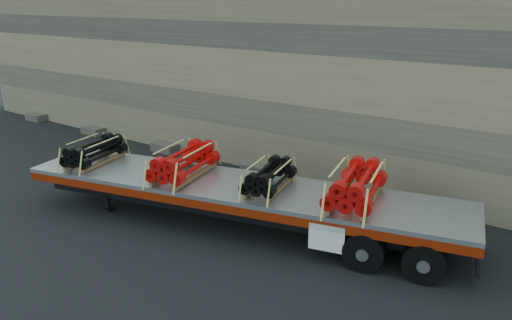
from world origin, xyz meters
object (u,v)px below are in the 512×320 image
(trailer, at_px, (236,205))
(bundle_front, at_px, (95,152))
(bundle_midrear, at_px, (269,177))
(bundle_midfront, at_px, (184,163))
(bundle_rear, at_px, (356,186))

(trailer, relative_size, bundle_front, 6.33)
(bundle_midrear, bearing_deg, trailer, 180.00)
(bundle_midfront, relative_size, bundle_rear, 0.96)
(bundle_midfront, bearing_deg, bundle_rear, 0.00)
(bundle_midfront, bearing_deg, bundle_midrear, 0.00)
(trailer, bearing_deg, bundle_rear, -0.00)
(bundle_front, distance_m, bundle_midrear, 6.07)
(bundle_front, xyz_separation_m, bundle_rear, (8.27, 1.93, 0.07))
(bundle_midfront, relative_size, bundle_midrear, 1.21)
(bundle_midfront, xyz_separation_m, bundle_rear, (5.03, 1.17, 0.02))
(bundle_midfront, xyz_separation_m, bundle_midrear, (2.67, 0.62, -0.07))
(bundle_midrear, height_order, bundle_rear, bundle_rear)
(bundle_midfront, distance_m, bundle_midrear, 2.74)
(trailer, bearing_deg, bundle_midrear, -0.00)
(trailer, bearing_deg, bundle_front, -180.00)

